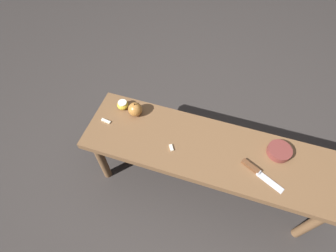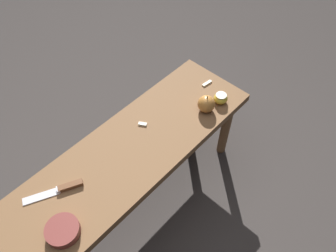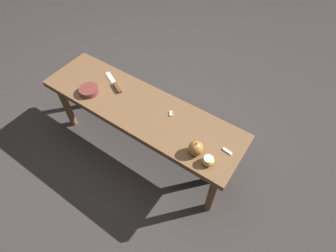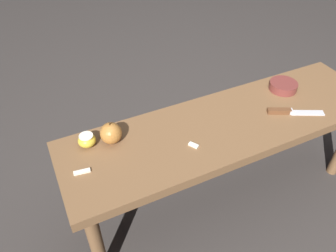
% 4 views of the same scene
% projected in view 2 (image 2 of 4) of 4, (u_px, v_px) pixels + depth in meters
% --- Properties ---
extents(ground_plane, '(8.00, 8.00, 0.00)m').
position_uv_depth(ground_plane, '(130.00, 207.00, 1.74)').
color(ground_plane, '#383330').
extents(wooden_bench, '(1.36, 0.39, 0.47)m').
position_uv_depth(wooden_bench, '(121.00, 166.00, 1.41)').
color(wooden_bench, brown).
rests_on(wooden_bench, ground_plane).
extents(knife, '(0.22, 0.13, 0.02)m').
position_uv_depth(knife, '(62.00, 189.00, 1.27)').
color(knife, silver).
rests_on(knife, wooden_bench).
extents(apple_whole, '(0.08, 0.08, 0.09)m').
position_uv_depth(apple_whole, '(206.00, 104.00, 1.50)').
color(apple_whole, '#B27233').
rests_on(apple_whole, wooden_bench).
extents(apple_cut, '(0.07, 0.07, 0.05)m').
position_uv_depth(apple_cut, '(221.00, 98.00, 1.55)').
color(apple_cut, gold).
rests_on(apple_cut, wooden_bench).
extents(apple_slice_near_knife, '(0.06, 0.02, 0.01)m').
position_uv_depth(apple_slice_near_knife, '(207.00, 83.00, 1.64)').
color(apple_slice_near_knife, white).
rests_on(apple_slice_near_knife, wooden_bench).
extents(apple_slice_center, '(0.03, 0.04, 0.01)m').
position_uv_depth(apple_slice_center, '(143.00, 124.00, 1.48)').
color(apple_slice_center, white).
rests_on(apple_slice_center, wooden_bench).
extents(bowl, '(0.12, 0.12, 0.04)m').
position_uv_depth(bowl, '(63.00, 231.00, 1.16)').
color(bowl, brown).
rests_on(bowl, wooden_bench).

